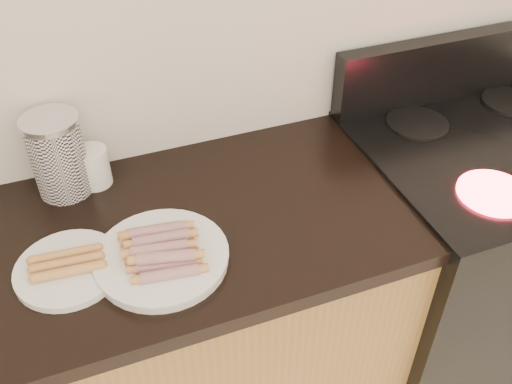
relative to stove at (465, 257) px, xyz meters
name	(u,v)px	position (x,y,z in m)	size (l,w,h in m)	color
wall_back	(192,4)	(-0.78, 0.32, 0.84)	(4.00, 0.04, 2.60)	silver
stove	(465,257)	(0.00, 0.00, 0.00)	(0.76, 0.65, 0.91)	black
stove_panel	(450,67)	(0.00, 0.28, 0.55)	(0.76, 0.06, 0.20)	black
burner_near_left	(494,193)	(-0.17, -0.17, 0.46)	(0.18, 0.18, 0.01)	#FF1E2D
burner_far_left	(417,123)	(-0.17, 0.17, 0.46)	(0.18, 0.18, 0.01)	black
burner_far_right	(512,102)	(0.17, 0.17, 0.46)	(0.18, 0.18, 0.01)	black
main_plate	(162,259)	(-1.00, -0.09, 0.45)	(0.29, 0.29, 0.02)	silver
side_plate	(69,269)	(-1.19, -0.04, 0.45)	(0.23, 0.23, 0.02)	white
hotdog_pile	(160,248)	(-1.00, -0.09, 0.49)	(0.13, 0.19, 0.05)	brown
plain_sausages	(67,263)	(-1.19, -0.04, 0.47)	(0.14, 0.09, 0.02)	#CF7C3C
canister	(58,155)	(-1.16, 0.24, 0.55)	(0.14, 0.14, 0.21)	white
mug	(93,167)	(-1.09, 0.24, 0.50)	(0.08, 0.08, 0.10)	white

